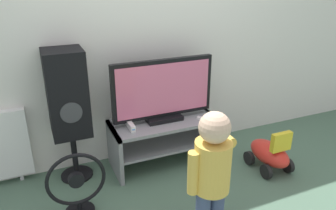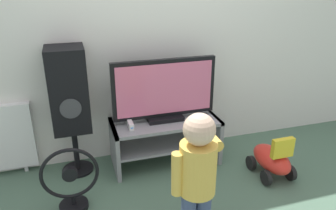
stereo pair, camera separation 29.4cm
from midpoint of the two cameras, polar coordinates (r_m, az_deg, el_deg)
ground_plane at (r=3.13m, az=-1.73°, el=-11.88°), size 16.00×16.00×0.00m
wall_back at (r=3.13m, az=-5.76°, el=13.78°), size 10.00×0.06×2.60m
tv_stand at (r=3.16m, az=-3.33°, el=-5.25°), size 1.02×0.46×0.45m
television at (r=3.00m, az=-3.65°, el=2.39°), size 0.97×0.20×0.58m
game_console at (r=2.97m, az=-9.44°, el=-3.57°), size 0.04×0.20×0.06m
remote_primary at (r=3.09m, az=3.49°, el=-2.51°), size 0.09×0.13×0.03m
child at (r=2.19m, az=3.78°, el=-10.72°), size 0.36×0.53×0.96m
speaker_tower at (r=2.90m, az=-19.94°, el=1.42°), size 0.32×0.34×1.18m
floor_fan at (r=2.66m, az=-18.69°, el=-13.71°), size 0.44×0.23×0.54m
ride_on_toy at (r=3.22m, az=14.84°, el=-8.20°), size 0.29×0.47×0.44m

